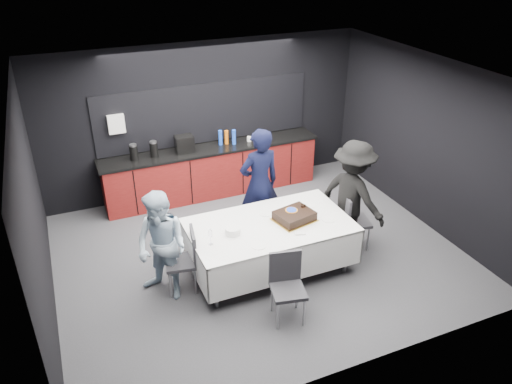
{
  "coord_description": "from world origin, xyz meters",
  "views": [
    {
      "loc": [
        -2.54,
        -5.88,
        4.55
      ],
      "look_at": [
        0.0,
        0.1,
        1.05
      ],
      "focal_mm": 35.0,
      "sensor_mm": 36.0,
      "label": 1
    }
  ],
  "objects_px": {
    "plate_stack": "(233,231)",
    "chair_right": "(351,217)",
    "cake_assembly": "(294,216)",
    "person_left": "(162,247)",
    "champagne_flute": "(210,234)",
    "chair_near": "(287,282)",
    "person_center": "(259,184)",
    "chair_left": "(186,256)",
    "person_right": "(352,195)",
    "party_table": "(270,232)"
  },
  "relations": [
    {
      "from": "plate_stack",
      "to": "person_center",
      "type": "bearing_deg",
      "value": 49.82
    },
    {
      "from": "person_left",
      "to": "party_table",
      "type": "bearing_deg",
      "value": 51.68
    },
    {
      "from": "chair_left",
      "to": "person_right",
      "type": "height_order",
      "value": "person_right"
    },
    {
      "from": "cake_assembly",
      "to": "person_center",
      "type": "height_order",
      "value": "person_center"
    },
    {
      "from": "person_left",
      "to": "person_right",
      "type": "xyz_separation_m",
      "value": [
        2.99,
        0.08,
        0.09
      ]
    },
    {
      "from": "person_right",
      "to": "party_table",
      "type": "bearing_deg",
      "value": 73.86
    },
    {
      "from": "party_table",
      "to": "person_left",
      "type": "relative_size",
      "value": 1.47
    },
    {
      "from": "chair_left",
      "to": "person_left",
      "type": "distance_m",
      "value": 0.41
    },
    {
      "from": "plate_stack",
      "to": "chair_right",
      "type": "distance_m",
      "value": 2.01
    },
    {
      "from": "chair_left",
      "to": "champagne_flute",
      "type": "bearing_deg",
      "value": -33.49
    },
    {
      "from": "chair_near",
      "to": "person_center",
      "type": "bearing_deg",
      "value": 76.88
    },
    {
      "from": "person_right",
      "to": "champagne_flute",
      "type": "bearing_deg",
      "value": 75.86
    },
    {
      "from": "champagne_flute",
      "to": "person_center",
      "type": "bearing_deg",
      "value": 42.76
    },
    {
      "from": "party_table",
      "to": "chair_near",
      "type": "relative_size",
      "value": 2.51
    },
    {
      "from": "champagne_flute",
      "to": "chair_near",
      "type": "relative_size",
      "value": 0.24
    },
    {
      "from": "cake_assembly",
      "to": "person_left",
      "type": "relative_size",
      "value": 0.41
    },
    {
      "from": "champagne_flute",
      "to": "person_center",
      "type": "height_order",
      "value": "person_center"
    },
    {
      "from": "person_center",
      "to": "person_left",
      "type": "height_order",
      "value": "person_center"
    },
    {
      "from": "cake_assembly",
      "to": "plate_stack",
      "type": "xyz_separation_m",
      "value": [
        -0.95,
        0.01,
        -0.02
      ]
    },
    {
      "from": "party_table",
      "to": "plate_stack",
      "type": "relative_size",
      "value": 11.06
    },
    {
      "from": "person_right",
      "to": "chair_near",
      "type": "bearing_deg",
      "value": 103.23
    },
    {
      "from": "plate_stack",
      "to": "person_right",
      "type": "relative_size",
      "value": 0.12
    },
    {
      "from": "person_center",
      "to": "person_right",
      "type": "xyz_separation_m",
      "value": [
        1.2,
        -0.82,
        -0.05
      ]
    },
    {
      "from": "chair_right",
      "to": "person_center",
      "type": "distance_m",
      "value": 1.52
    },
    {
      "from": "cake_assembly",
      "to": "person_right",
      "type": "distance_m",
      "value": 1.08
    },
    {
      "from": "cake_assembly",
      "to": "chair_near",
      "type": "bearing_deg",
      "value": -121.33
    },
    {
      "from": "plate_stack",
      "to": "chair_near",
      "type": "height_order",
      "value": "chair_near"
    },
    {
      "from": "cake_assembly",
      "to": "person_left",
      "type": "height_order",
      "value": "person_left"
    },
    {
      "from": "party_table",
      "to": "cake_assembly",
      "type": "distance_m",
      "value": 0.43
    },
    {
      "from": "cake_assembly",
      "to": "person_center",
      "type": "distance_m",
      "value": 0.99
    },
    {
      "from": "cake_assembly",
      "to": "chair_near",
      "type": "distance_m",
      "value": 1.15
    },
    {
      "from": "chair_left",
      "to": "chair_right",
      "type": "height_order",
      "value": "same"
    },
    {
      "from": "champagne_flute",
      "to": "chair_right",
      "type": "xyz_separation_m",
      "value": [
        2.34,
        0.19,
        -0.4
      ]
    },
    {
      "from": "chair_right",
      "to": "chair_near",
      "type": "bearing_deg",
      "value": -147.54
    },
    {
      "from": "plate_stack",
      "to": "champagne_flute",
      "type": "bearing_deg",
      "value": -161.54
    },
    {
      "from": "party_table",
      "to": "person_right",
      "type": "distance_m",
      "value": 1.46
    },
    {
      "from": "party_table",
      "to": "person_center",
      "type": "relative_size",
      "value": 1.25
    },
    {
      "from": "chair_left",
      "to": "person_center",
      "type": "height_order",
      "value": "person_center"
    },
    {
      "from": "party_table",
      "to": "plate_stack",
      "type": "bearing_deg",
      "value": -176.55
    },
    {
      "from": "chair_left",
      "to": "person_right",
      "type": "relative_size",
      "value": 0.52
    },
    {
      "from": "champagne_flute",
      "to": "person_right",
      "type": "height_order",
      "value": "person_right"
    },
    {
      "from": "chair_left",
      "to": "person_left",
      "type": "height_order",
      "value": "person_left"
    },
    {
      "from": "chair_left",
      "to": "person_center",
      "type": "distance_m",
      "value": 1.77
    },
    {
      "from": "person_left",
      "to": "chair_near",
      "type": "bearing_deg",
      "value": 15.66
    },
    {
      "from": "chair_near",
      "to": "person_right",
      "type": "height_order",
      "value": "person_right"
    },
    {
      "from": "plate_stack",
      "to": "chair_near",
      "type": "bearing_deg",
      "value": -68.86
    },
    {
      "from": "chair_left",
      "to": "person_right",
      "type": "bearing_deg",
      "value": 1.39
    },
    {
      "from": "champagne_flute",
      "to": "person_left",
      "type": "xyz_separation_m",
      "value": [
        -0.62,
        0.18,
        -0.15
      ]
    },
    {
      "from": "person_left",
      "to": "chair_left",
      "type": "bearing_deg",
      "value": 55.54
    },
    {
      "from": "person_left",
      "to": "cake_assembly",
      "type": "bearing_deg",
      "value": 50.68
    }
  ]
}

